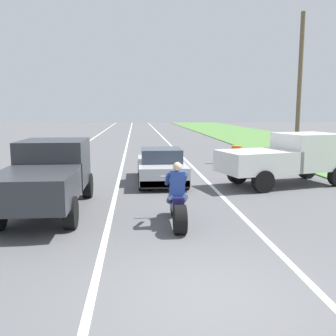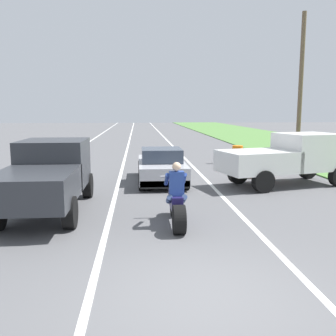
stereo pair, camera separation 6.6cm
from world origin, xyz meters
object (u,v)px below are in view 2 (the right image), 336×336
Objects in this scene: motorcycle_with_rider at (176,203)px; sports_car_silver at (161,166)px; pickup_truck_right_shoulder_white at (287,157)px; construction_barrel_nearest at (257,166)px; construction_barrel_mid at (237,155)px; pickup_truck_left_lane_dark_grey at (48,173)px.

motorcycle_with_rider reaches higher than sports_car_silver.
pickup_truck_right_shoulder_white reaches higher than construction_barrel_nearest.
construction_barrel_mid is at bearing 86.62° from construction_barrel_nearest.
construction_barrel_nearest and construction_barrel_mid have the same top height.
pickup_truck_right_shoulder_white is (4.77, 4.84, 0.51)m from motorcycle_with_rider.
construction_barrel_nearest is (4.12, 6.51, -0.09)m from motorcycle_with_rider.
construction_barrel_nearest is at bearing -93.38° from construction_barrel_mid.
construction_barrel_mid is (-0.41, 5.66, -0.60)m from pickup_truck_right_shoulder_white.
pickup_truck_right_shoulder_white is at bearing 21.11° from pickup_truck_left_lane_dark_grey.
sports_car_silver reaches higher than construction_barrel_nearest.
motorcycle_with_rider is at bearing -89.99° from sports_car_silver.
sports_car_silver is at bearing 167.67° from pickup_truck_right_shoulder_white.
pickup_truck_left_lane_dark_grey reaches higher than construction_barrel_mid.
pickup_truck_right_shoulder_white is at bearing -68.85° from construction_barrel_nearest.
motorcycle_with_rider reaches higher than construction_barrel_nearest.
construction_barrel_mid is (4.36, 10.50, -0.09)m from motorcycle_with_rider.
pickup_truck_left_lane_dark_grey is 4.80× the size of construction_barrel_nearest.
construction_barrel_mid is at bearing 46.64° from sports_car_silver.
construction_barrel_mid is (0.24, 3.99, 0.00)m from construction_barrel_nearest.
sports_car_silver is 4.30× the size of construction_barrel_mid.
pickup_truck_right_shoulder_white is at bearing -12.33° from sports_car_silver.
pickup_truck_left_lane_dark_grey reaches higher than motorcycle_with_rider.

